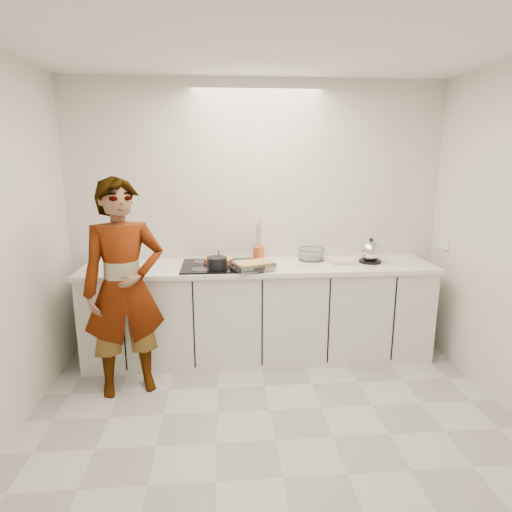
{
  "coord_description": "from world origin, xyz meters",
  "views": [
    {
      "loc": [
        -0.33,
        -2.54,
        1.88
      ],
      "look_at": [
        -0.05,
        1.05,
        1.05
      ],
      "focal_mm": 30.0,
      "sensor_mm": 36.0,
      "label": 1
    }
  ],
  "objects": [
    {
      "name": "tart_dish",
      "position": [
        -0.37,
        1.35,
        0.95
      ],
      "size": [
        0.33,
        0.33,
        0.05
      ],
      "color": "#A05033",
      "rests_on": "hob"
    },
    {
      "name": "cook",
      "position": [
        -1.12,
        0.76,
        0.87
      ],
      "size": [
        0.73,
        0.59,
        1.74
      ],
      "primitive_type": "imported",
      "rotation": [
        0.0,
        0.0,
        0.31
      ],
      "color": "silver",
      "rests_on": "floor"
    },
    {
      "name": "wall_back",
      "position": [
        0.0,
        1.6,
        1.3
      ],
      "size": [
        3.6,
        0.0,
        2.6
      ],
      "primitive_type": "cube",
      "color": "silver",
      "rests_on": "ground"
    },
    {
      "name": "mixing_bowl",
      "position": [
        0.52,
        1.45,
        0.96
      ],
      "size": [
        0.33,
        0.33,
        0.11
      ],
      "color": "silver",
      "rests_on": "countertop"
    },
    {
      "name": "baking_dish",
      "position": [
        -0.07,
        1.08,
        0.96
      ],
      "size": [
        0.4,
        0.35,
        0.06
      ],
      "color": "silver",
      "rests_on": "hob"
    },
    {
      "name": "base_cabinets",
      "position": [
        0.0,
        1.28,
        0.43
      ],
      "size": [
        3.2,
        0.58,
        0.87
      ],
      "primitive_type": "cube",
      "color": "silver",
      "rests_on": "floor"
    },
    {
      "name": "utensil_crock",
      "position": [
        0.01,
        1.46,
        0.98
      ],
      "size": [
        0.14,
        0.14,
        0.14
      ],
      "primitive_type": "cylinder",
      "rotation": [
        0.0,
        0.0,
        -0.32
      ],
      "color": "#E05826",
      "rests_on": "countertop"
    },
    {
      "name": "hob",
      "position": [
        -0.35,
        1.26,
        0.92
      ],
      "size": [
        0.72,
        0.54,
        0.01
      ],
      "primitive_type": "cube",
      "color": "black",
      "rests_on": "countertop"
    },
    {
      "name": "ceiling",
      "position": [
        0.0,
        0.0,
        2.6
      ],
      "size": [
        3.6,
        3.2,
        0.0
      ],
      "primitive_type": "cube",
      "color": "white",
      "rests_on": "wall_back"
    },
    {
      "name": "saucepan",
      "position": [
        -0.39,
        1.15,
        0.97
      ],
      "size": [
        0.23,
        0.23,
        0.17
      ],
      "color": "black",
      "rests_on": "hob"
    },
    {
      "name": "floor",
      "position": [
        0.0,
        0.0,
        0.0
      ],
      "size": [
        3.6,
        3.2,
        0.0
      ],
      "primitive_type": "cube",
      "color": "#BBBBB9",
      "rests_on": "ground"
    },
    {
      "name": "kettle",
      "position": [
        1.05,
        1.3,
        1.01
      ],
      "size": [
        0.24,
        0.24,
        0.24
      ],
      "color": "black",
      "rests_on": "countertop"
    },
    {
      "name": "countertop",
      "position": [
        0.0,
        1.28,
        0.89
      ],
      "size": [
        3.24,
        0.64,
        0.04
      ],
      "primitive_type": "cube",
      "color": "white",
      "rests_on": "base_cabinets"
    },
    {
      "name": "wall_front",
      "position": [
        0.0,
        -1.6,
        1.3
      ],
      "size": [
        3.6,
        0.0,
        2.6
      ],
      "primitive_type": "cube",
      "color": "silver",
      "rests_on": "ground"
    },
    {
      "name": "tea_towel",
      "position": [
        0.79,
        1.28,
        0.93
      ],
      "size": [
        0.24,
        0.17,
        0.04
      ],
      "primitive_type": "cube",
      "rotation": [
        0.0,
        0.0,
        0.02
      ],
      "color": "white",
      "rests_on": "countertop"
    }
  ]
}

